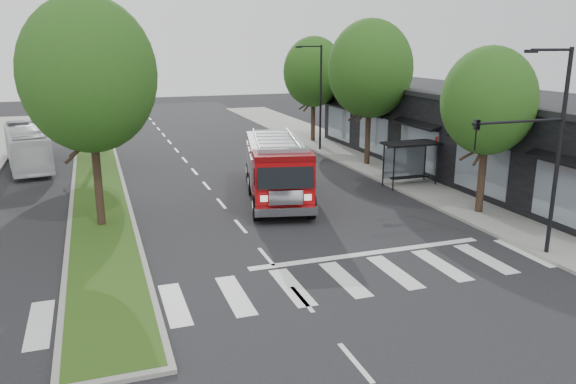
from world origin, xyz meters
name	(u,v)px	position (x,y,z in m)	size (l,w,h in m)	color
ground	(266,257)	(0.00, 0.00, 0.00)	(140.00, 140.00, 0.00)	black
sidewalk_right	(410,176)	(12.50, 10.00, 0.07)	(5.00, 80.00, 0.15)	gray
median	(97,171)	(-6.00, 18.00, 0.08)	(3.00, 50.00, 0.15)	gray
storefront_row	(474,134)	(17.00, 10.00, 2.50)	(8.00, 30.00, 5.00)	black
bus_shelter	(409,152)	(11.20, 8.15, 2.04)	(3.20, 1.60, 2.61)	black
tree_right_near	(488,101)	(11.50, 2.00, 5.51)	(4.40, 4.40, 8.05)	black
tree_right_mid	(370,69)	(11.50, 14.00, 6.49)	(5.60, 5.60, 9.72)	black
tree_right_far	(314,72)	(11.50, 24.00, 5.84)	(5.00, 5.00, 8.73)	black
tree_median_near	(88,75)	(-6.00, 6.00, 6.81)	(5.80, 5.80, 10.16)	black
tree_median_far	(88,69)	(-6.00, 20.00, 6.49)	(5.60, 5.60, 9.72)	black
streetlight_right_near	(542,140)	(9.61, -3.50, 4.67)	(4.08, 0.22, 8.00)	black
streetlight_right_far	(319,93)	(10.35, 20.00, 4.48)	(2.11, 0.20, 8.00)	black
fire_engine	(277,169)	(3.08, 8.06, 1.61)	(4.94, 10.06, 3.35)	#680507
city_bus	(27,147)	(-10.33, 21.11, 1.38)	(2.32, 9.90, 2.76)	silver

